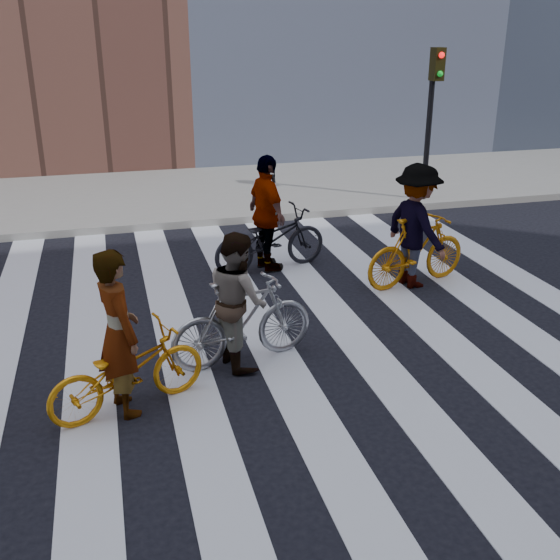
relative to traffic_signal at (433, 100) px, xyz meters
name	(u,v)px	position (x,y,z in m)	size (l,w,h in m)	color
ground	(305,330)	(-4.40, -5.32, -2.28)	(100.00, 100.00, 0.00)	black
sidewalk_far	(211,192)	(-4.40, 2.18, -2.20)	(100.00, 5.00, 0.15)	gray
zebra_crosswalk	(305,330)	(-4.40, -5.32, -2.27)	(8.25, 10.00, 0.01)	silver
traffic_signal	(433,100)	(0.00, 0.00, 0.00)	(0.22, 0.42, 3.33)	black
bike_yellow_left	(127,371)	(-6.73, -6.65, -1.83)	(0.59, 1.69, 0.89)	orange
bike_silver_mid	(243,321)	(-5.36, -5.95, -1.75)	(0.50, 1.78, 1.07)	#A2A5AC
bike_yellow_right	(417,251)	(-2.27, -4.20, -1.73)	(0.51, 1.82, 1.09)	orange
bike_dark_rear	(270,240)	(-4.27, -2.98, -1.77)	(0.68, 1.95, 1.02)	black
rider_left	(118,333)	(-6.78, -6.65, -1.39)	(0.65, 0.43, 1.78)	slate
rider_mid	(238,300)	(-5.41, -5.95, -1.47)	(0.79, 0.61, 1.62)	slate
rider_right	(416,226)	(-2.32, -4.20, -1.34)	(1.22, 0.70, 1.88)	slate
rider_rear	(267,214)	(-4.32, -2.98, -1.34)	(1.11, 0.46, 1.89)	slate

